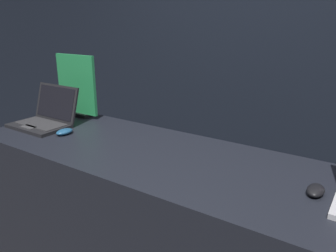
{
  "coord_description": "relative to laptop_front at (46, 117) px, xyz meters",
  "views": [
    {
      "loc": [
        0.79,
        -0.86,
        1.56
      ],
      "look_at": [
        -0.01,
        0.34,
        1.1
      ],
      "focal_mm": 35.0,
      "sensor_mm": 36.0,
      "label": 1
    }
  ],
  "objects": [
    {
      "name": "mouse_back",
      "position": [
        1.55,
        0.01,
        -0.04
      ],
      "size": [
        0.06,
        0.1,
        0.03
      ],
      "color": "black",
      "rests_on": "display_counter"
    },
    {
      "name": "mouse_front",
      "position": [
        0.23,
        -0.05,
        -0.04
      ],
      "size": [
        0.07,
        0.1,
        0.03
      ],
      "color": "navy",
      "rests_on": "display_counter"
    },
    {
      "name": "promo_stand_front",
      "position": [
        0.0,
        0.26,
        0.14
      ],
      "size": [
        0.34,
        0.07,
        0.41
      ],
      "color": "black",
      "rests_on": "display_counter"
    },
    {
      "name": "display_counter",
      "position": [
        0.91,
        0.01,
        -0.53
      ],
      "size": [
        2.22,
        0.69,
        0.95
      ],
      "color": "black",
      "rests_on": "ground_plane"
    },
    {
      "name": "laptop_front",
      "position": [
        0.0,
        0.0,
        0.0
      ],
      "size": [
        0.36,
        0.29,
        0.24
      ],
      "color": "black",
      "rests_on": "display_counter"
    },
    {
      "name": "wall_back",
      "position": [
        0.91,
        1.37,
        0.39
      ],
      "size": [
        8.0,
        0.05,
        2.8
      ],
      "color": "black",
      "rests_on": "ground_plane"
    }
  ]
}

